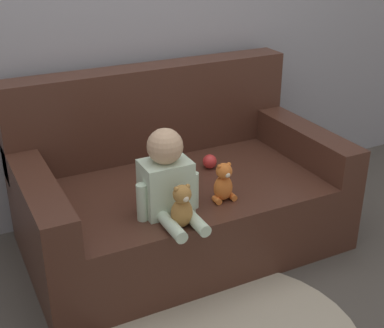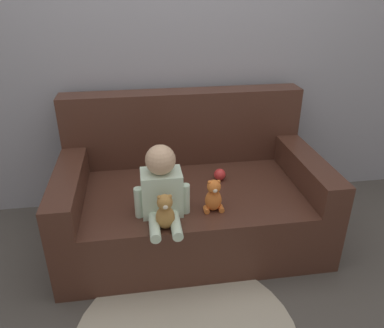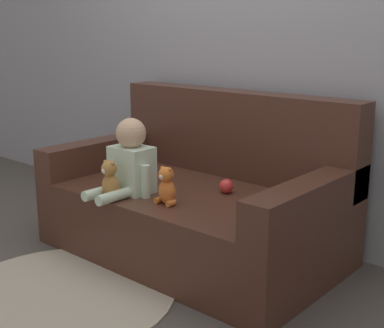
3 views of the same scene
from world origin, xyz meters
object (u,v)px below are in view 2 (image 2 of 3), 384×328
Objects in this scene: person_baby at (162,187)px; toy_ball at (220,175)px; couch at (190,193)px; plush_toy_side at (214,196)px; teddy_bear_brown at (165,212)px.

person_baby reaches higher than toy_ball.
person_baby is (-0.21, -0.35, 0.27)m from couch.
person_baby is at bearing 177.35° from plush_toy_side.
person_baby is 2.08× the size of plush_toy_side.
plush_toy_side is (0.08, -0.36, 0.19)m from couch.
plush_toy_side is at bearing -108.27° from toy_ball.
toy_ball is (0.20, -0.01, 0.13)m from couch.
couch is 21.21× the size of toy_ball.
couch is 0.42m from plush_toy_side.
plush_toy_side is (0.29, 0.13, -0.01)m from teddy_bear_brown.
plush_toy_side is 2.55× the size of toy_ball.
person_baby is at bearing -140.23° from toy_ball.
toy_ball is (0.41, 0.34, -0.13)m from person_baby.
toy_ball is at bearing 39.77° from person_baby.
toy_ball is at bearing 71.73° from plush_toy_side.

